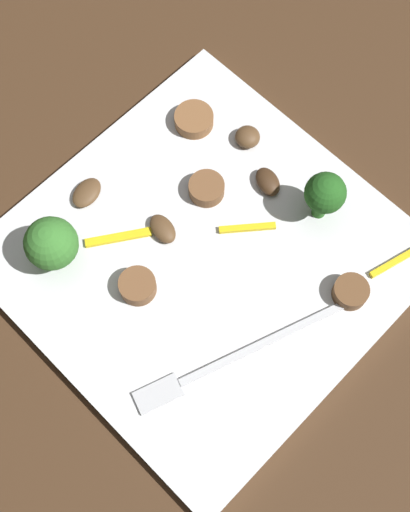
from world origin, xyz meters
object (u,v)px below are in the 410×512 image
sausage_slice_2 (138,286)px  broccoli_floret_1 (51,244)px  plate (205,259)px  sausage_slice_1 (350,292)px  sausage_slice_0 (206,188)px  mushroom_2 (268,182)px  mushroom_3 (87,193)px  pepper_strip_0 (247,228)px  mushroom_0 (163,229)px  mushroom_1 (248,137)px  pepper_strip_2 (396,261)px  pepper_strip_1 (118,237)px  sausage_slice_3 (194,119)px  fork (229,360)px  broccoli_floret_0 (325,194)px

sausage_slice_2 → broccoli_floret_1: bearing=-67.5°
plate → sausage_slice_1: bearing=118.7°
sausage_slice_0 → mushroom_2: 0.05m
mushroom_3 → sausage_slice_1: bearing=112.3°
mushroom_3 → pepper_strip_0: (-0.07, 0.11, -0.00)m
sausage_slice_0 → sausage_slice_1: (-0.01, 0.14, 0.00)m
mushroom_0 → mushroom_1: 0.11m
mushroom_1 → pepper_strip_2: mushroom_1 is taller
mushroom_2 → mushroom_3: mushroom_2 is taller
sausage_slice_0 → mushroom_3: size_ratio=1.01×
sausage_slice_1 → pepper_strip_0: bearing=-80.9°
pepper_strip_0 → pepper_strip_1: 0.10m
sausage_slice_3 → mushroom_1: (-0.02, 0.04, 0.00)m
sausage_slice_0 → plate: bearing=43.4°
mushroom_3 → mushroom_2: bearing=138.3°
sausage_slice_0 → sausage_slice_2: size_ratio=1.02×
plate → pepper_strip_0: bearing=169.3°
pepper_strip_2 → pepper_strip_0: bearing=-59.0°
plate → sausage_slice_0: size_ratio=9.59×
sausage_slice_2 → mushroom_2: 0.14m
sausage_slice_0 → mushroom_1: size_ratio=1.39×
fork → sausage_slice_3: sausage_slice_3 is taller
broccoli_floret_1 → mushroom_2: (-0.16, 0.07, -0.02)m
broccoli_floret_0 → pepper_strip_1: size_ratio=0.97×
mushroom_3 → pepper_strip_0: mushroom_3 is taller
mushroom_1 → pepper_strip_0: bearing=43.5°
mushroom_2 → pepper_strip_1: (0.12, -0.05, -0.00)m
broccoli_floret_1 → pepper_strip_0: bearing=144.1°
broccoli_floret_1 → mushroom_1: 0.19m
mushroom_1 → broccoli_floret_1: bearing=-10.3°
plate → fork: fork is taller
plate → sausage_slice_2: (0.06, -0.02, 0.01)m
broccoli_floret_0 → sausage_slice_2: (0.15, -0.06, -0.03)m
sausage_slice_2 → mushroom_2: (-0.14, 0.01, -0.00)m
broccoli_floret_1 → pepper_strip_1: bearing=154.4°
mushroom_0 → pepper_strip_0: bearing=136.5°
mushroom_0 → mushroom_3: size_ratio=0.95×
sausage_slice_2 → sausage_slice_3: (-0.14, -0.08, -0.00)m
mushroom_3 → pepper_strip_1: size_ratio=0.54×
mushroom_0 → pepper_strip_2: mushroom_0 is taller
mushroom_2 → sausage_slice_2: bearing=-4.1°
plate → sausage_slice_0: 0.06m
sausage_slice_2 → sausage_slice_1: bearing=133.1°
sausage_slice_1 → mushroom_0: size_ratio=0.99×
sausage_slice_1 → sausage_slice_3: size_ratio=0.82×
mushroom_0 → mushroom_2: size_ratio=1.03×
sausage_slice_0 → pepper_strip_1: 0.08m
plate → sausage_slice_1: sausage_slice_1 is taller
pepper_strip_0 → fork: bearing=36.2°
plate → mushroom_0: bearing=-77.6°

